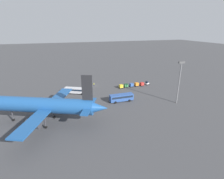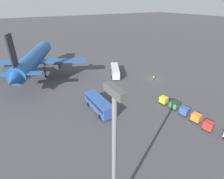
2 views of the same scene
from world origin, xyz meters
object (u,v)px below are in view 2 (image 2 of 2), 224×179
Objects in this scene: shuttle_bus_near at (115,70)px; worker_person at (154,78)px; shuttle_bus_far at (99,104)px; cargo_cart_red at (209,126)px; cargo_cart_green at (174,105)px; cargo_cart_orange at (196,117)px; airplane at (34,59)px; cargo_cart_yellow at (164,100)px; cargo_cart_blue at (185,111)px.

shuttle_bus_near is 6.52× the size of worker_person.
shuttle_bus_far is 6.12× the size of worker_person.
shuttle_bus_near is at bearing 0.78° from cargo_cart_red.
cargo_cart_orange is at bearing -179.77° from cargo_cart_green.
airplane is 33.01m from shuttle_bus_far.
airplane reaches higher than cargo_cart_orange.
shuttle_bus_near is 36.78m from cargo_cart_red.
cargo_cart_orange is 1.00× the size of cargo_cart_yellow.
cargo_cart_orange is (3.17, -0.35, 0.00)m from cargo_cart_red.
cargo_cart_red and cargo_cart_yellow have the same top height.
cargo_cart_red is 6.34m from cargo_cart_blue.
cargo_cart_blue is (6.33, -0.25, 0.00)m from cargo_cart_red.
shuttle_bus_far is 4.82× the size of cargo_cart_blue.
cargo_cart_orange is (-33.61, -0.86, -0.63)m from shuttle_bus_near.
cargo_cart_red is 12.67m from cargo_cart_yellow.
cargo_cart_yellow is at bearing -110.35° from shuttle_bus_far.
shuttle_bus_far is at bearing 166.21° from shuttle_bus_near.
cargo_cart_yellow is (6.33, 0.41, 0.00)m from cargo_cart_blue.
airplane is 18.67× the size of cargo_cart_orange.
cargo_cart_green is at bearing -122.79° from airplane.
airplane is 48.60m from cargo_cart_green.
airplane reaches higher than cargo_cart_red.
airplane reaches higher than cargo_cart_blue.
shuttle_bus_near is at bearing 1.75° from cargo_cart_green.
shuttle_bus_far is 4.82× the size of cargo_cart_green.
worker_person is 15.61m from cargo_cart_yellow.
worker_person is 0.79× the size of cargo_cart_blue.
cargo_cart_yellow reaches higher than worker_person.
cargo_cart_orange is (-46.94, -26.16, -5.41)m from airplane.
airplane is 23.68× the size of worker_person.
cargo_cart_yellow is at bearing -121.15° from airplane.
cargo_cart_blue is at bearing 157.00° from worker_person.
cargo_cart_blue is at bearing 1.82° from cargo_cart_orange.
shuttle_bus_near is at bearing 1.46° from cargo_cart_orange.
shuttle_bus_near is 33.62m from cargo_cart_orange.
cargo_cart_yellow is (-24.11, -0.35, -0.63)m from shuttle_bus_near.
airplane is at bearing 90.02° from shuttle_bus_near.
shuttle_bus_far is at bearing -138.96° from airplane.
cargo_cart_blue is (-19.34, 8.21, 0.32)m from worker_person.
worker_person is at bearing -26.70° from cargo_cart_green.
cargo_cart_orange is 3.17m from cargo_cart_blue.
cargo_cart_red and cargo_cart_blue have the same top height.
cargo_cart_green is (-9.28, -16.80, -0.78)m from shuttle_bus_far.
cargo_cart_red is (-50.11, -25.81, -5.41)m from airplane.
cargo_cart_orange is (-15.62, -16.83, -0.78)m from shuttle_bus_far.
airplane is at bearing 34.42° from cargo_cart_yellow.
airplane is at bearing 32.77° from cargo_cart_green.
worker_person is 0.79× the size of cargo_cart_orange.
shuttle_bus_near is 5.14× the size of cargo_cart_green.
worker_person is at bearing -113.25° from shuttle_bus_near.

